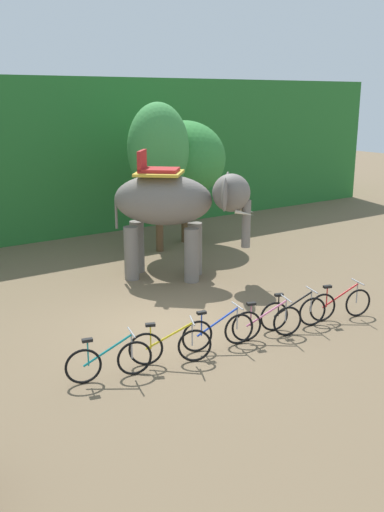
{
  "coord_description": "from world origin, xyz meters",
  "views": [
    {
      "loc": [
        -6.67,
        -10.7,
        5.28
      ],
      "look_at": [
        1.4,
        1.0,
        1.3
      ],
      "focal_mm": 40.15,
      "sensor_mm": 36.0,
      "label": 1
    }
  ],
  "objects_px": {
    "elephant": "(174,205)",
    "bike_blue": "(218,331)",
    "bike_pink": "(267,322)",
    "bike_black": "(293,313)",
    "tree_far_right": "(185,159)",
    "bike_red": "(340,304)",
    "tree_center": "(158,150)",
    "bike_yellow": "(170,346)",
    "bike_teal": "(109,361)"
  },
  "relations": [
    {
      "from": "elephant",
      "to": "bike_blue",
      "type": "xyz_separation_m",
      "value": [
        -2.0,
        -4.81,
        -1.82
      ]
    },
    {
      "from": "tree_far_right",
      "to": "bike_pink",
      "type": "height_order",
      "value": "tree_far_right"
    },
    {
      "from": "bike_blue",
      "to": "bike_black",
      "type": "relative_size",
      "value": 1.02
    },
    {
      "from": "bike_yellow",
      "to": "bike_blue",
      "type": "height_order",
      "value": "same"
    },
    {
      "from": "bike_pink",
      "to": "bike_black",
      "type": "height_order",
      "value": "same"
    },
    {
      "from": "tree_far_right",
      "to": "bike_blue",
      "type": "relative_size",
      "value": 2.64
    },
    {
      "from": "bike_yellow",
      "to": "bike_black",
      "type": "bearing_deg",
      "value": -1.43
    },
    {
      "from": "tree_center",
      "to": "elephant",
      "type": "height_order",
      "value": "tree_center"
    },
    {
      "from": "bike_yellow",
      "to": "bike_blue",
      "type": "relative_size",
      "value": 0.93
    },
    {
      "from": "bike_red",
      "to": "bike_black",
      "type": "bearing_deg",
      "value": 170.77
    },
    {
      "from": "tree_center",
      "to": "bike_blue",
      "type": "distance_m",
      "value": 8.84
    },
    {
      "from": "bike_pink",
      "to": "bike_red",
      "type": "height_order",
      "value": "same"
    },
    {
      "from": "bike_blue",
      "to": "bike_red",
      "type": "xyz_separation_m",
      "value": [
        3.48,
        -0.35,
        0.0
      ]
    },
    {
      "from": "bike_yellow",
      "to": "bike_pink",
      "type": "xyz_separation_m",
      "value": [
        2.46,
        -0.18,
        0.0
      ]
    },
    {
      "from": "tree_far_right",
      "to": "bike_red",
      "type": "distance_m",
      "value": 9.09
    },
    {
      "from": "bike_teal",
      "to": "bike_pink",
      "type": "distance_m",
      "value": 3.8
    },
    {
      "from": "tree_far_right",
      "to": "tree_center",
      "type": "bearing_deg",
      "value": -157.14
    },
    {
      "from": "elephant",
      "to": "bike_teal",
      "type": "height_order",
      "value": "elephant"
    },
    {
      "from": "bike_yellow",
      "to": "bike_black",
      "type": "distance_m",
      "value": 3.37
    },
    {
      "from": "bike_teal",
      "to": "bike_black",
      "type": "bearing_deg",
      "value": -2.18
    },
    {
      "from": "bike_yellow",
      "to": "bike_blue",
      "type": "xyz_separation_m",
      "value": [
        1.26,
        0.04,
        0.0
      ]
    },
    {
      "from": "bike_blue",
      "to": "bike_yellow",
      "type": "bearing_deg",
      "value": -178.01
    },
    {
      "from": "bike_teal",
      "to": "bike_black",
      "type": "distance_m",
      "value": 4.7
    },
    {
      "from": "bike_yellow",
      "to": "bike_pink",
      "type": "distance_m",
      "value": 2.47
    },
    {
      "from": "tree_far_right",
      "to": "bike_blue",
      "type": "height_order",
      "value": "tree_far_right"
    },
    {
      "from": "bike_teal",
      "to": "bike_blue",
      "type": "relative_size",
      "value": 0.99
    },
    {
      "from": "elephant",
      "to": "bike_pink",
      "type": "distance_m",
      "value": 5.41
    },
    {
      "from": "bike_teal",
      "to": "elephant",
      "type": "bearing_deg",
      "value": 46.05
    },
    {
      "from": "tree_far_right",
      "to": "bike_black",
      "type": "xyz_separation_m",
      "value": [
        -2.57,
        -8.38,
        -2.71
      ]
    },
    {
      "from": "tree_center",
      "to": "bike_pink",
      "type": "height_order",
      "value": "tree_center"
    },
    {
      "from": "bike_pink",
      "to": "bike_teal",
      "type": "bearing_deg",
      "value": 175.88
    },
    {
      "from": "bike_black",
      "to": "bike_yellow",
      "type": "bearing_deg",
      "value": 178.57
    },
    {
      "from": "tree_far_right",
      "to": "bike_yellow",
      "type": "bearing_deg",
      "value": -125.59
    },
    {
      "from": "elephant",
      "to": "bike_red",
      "type": "distance_m",
      "value": 5.66
    },
    {
      "from": "tree_far_right",
      "to": "bike_red",
      "type": "xyz_separation_m",
      "value": [
        -1.2,
        -8.6,
        -2.71
      ]
    },
    {
      "from": "tree_center",
      "to": "elephant",
      "type": "relative_size",
      "value": 1.35
    },
    {
      "from": "tree_center",
      "to": "tree_far_right",
      "type": "relative_size",
      "value": 1.15
    },
    {
      "from": "bike_black",
      "to": "bike_red",
      "type": "distance_m",
      "value": 1.38
    },
    {
      "from": "tree_center",
      "to": "bike_black",
      "type": "distance_m",
      "value": 8.43
    },
    {
      "from": "elephant",
      "to": "bike_blue",
      "type": "distance_m",
      "value": 5.51
    },
    {
      "from": "bike_blue",
      "to": "bike_pink",
      "type": "height_order",
      "value": "same"
    },
    {
      "from": "bike_pink",
      "to": "bike_blue",
      "type": "bearing_deg",
      "value": 169.56
    },
    {
      "from": "elephant",
      "to": "bike_black",
      "type": "xyz_separation_m",
      "value": [
        0.11,
        -4.94,
        -1.82
      ]
    },
    {
      "from": "bike_yellow",
      "to": "bike_black",
      "type": "relative_size",
      "value": 0.95
    },
    {
      "from": "tree_center",
      "to": "bike_red",
      "type": "relative_size",
      "value": 3.08
    },
    {
      "from": "bike_teal",
      "to": "bike_yellow",
      "type": "relative_size",
      "value": 1.07
    },
    {
      "from": "bike_red",
      "to": "tree_center",
      "type": "bearing_deg",
      "value": 92.1
    },
    {
      "from": "bike_yellow",
      "to": "bike_black",
      "type": "height_order",
      "value": "same"
    },
    {
      "from": "tree_center",
      "to": "bike_teal",
      "type": "bearing_deg",
      "value": -127.33
    },
    {
      "from": "bike_blue",
      "to": "bike_black",
      "type": "xyz_separation_m",
      "value": [
        2.11,
        -0.13,
        0.0
      ]
    }
  ]
}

